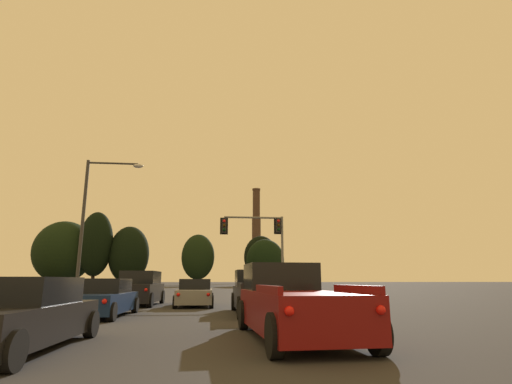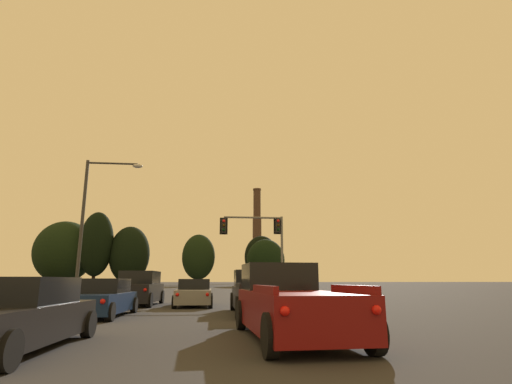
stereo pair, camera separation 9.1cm
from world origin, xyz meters
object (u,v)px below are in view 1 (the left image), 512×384
Objects in this scene: pickup_truck_right_lane_second at (259,294)px; traffic_light_overhead_right at (262,236)px; sedan_left_lane_third at (18,316)px; sedan_left_lane_second at (103,299)px; street_lamp at (93,213)px; suv_left_lane_front at (140,289)px; pickup_truck_right_lane_third at (293,304)px; smokestack at (256,245)px; sedan_center_lane_front at (195,293)px.

pickup_truck_right_lane_second is 0.92× the size of traffic_light_overhead_right.
sedan_left_lane_second is at bearing 93.76° from sedan_left_lane_third.
street_lamp is at bearing 140.39° from pickup_truck_right_lane_second.
suv_left_lane_front is (-0.10, 14.68, 0.23)m from sedan_left_lane_third.
pickup_truck_right_lane_third is 8.90m from sedan_left_lane_second.
traffic_light_overhead_right is (7.79, 12.72, 3.90)m from sedan_left_lane_second.
sedan_left_lane_third is at bearing -97.94° from smokestack.
traffic_light_overhead_right is at bearing 71.23° from sedan_left_lane_third.
traffic_light_overhead_right is at bearing 59.76° from sedan_left_lane_second.
pickup_truck_right_lane_second is at bearing -97.67° from traffic_light_overhead_right.
traffic_light_overhead_right reaches higher than pickup_truck_right_lane_second.
pickup_truck_right_lane_third is (-0.05, -7.29, 0.00)m from pickup_truck_right_lane_second.
pickup_truck_right_lane_second is at bearing 86.97° from pickup_truck_right_lane_third.
traffic_light_overhead_right is 11.72m from street_lamp.
suv_left_lane_front is 0.57× the size of street_lamp.
street_lamp is at bearing -100.07° from smokestack.
smokestack is (23.80, 160.54, 15.96)m from sedan_left_lane_second.
sedan_left_lane_third is 170.58m from smokestack.
sedan_left_lane_third is at bearing -170.86° from pickup_truck_right_lane_third.
sedan_center_lane_front is at bearing -15.11° from suv_left_lane_front.
sedan_left_lane_second is 0.95× the size of suv_left_lane_front.
pickup_truck_right_lane_third is 18.33m from street_lamp.
sedan_left_lane_third is (-5.86, -8.50, -0.14)m from pickup_truck_right_lane_second.
suv_left_lane_front reaches higher than pickup_truck_right_lane_third.
pickup_truck_right_lane_third is 1.18× the size of sedan_left_lane_third.
suv_left_lane_front reaches higher than sedan_left_lane_second.
pickup_truck_right_lane_second is 161.44m from smokestack.
sedan_left_lane_third is 0.54× the size of street_lamp.
smokestack reaches higher than sedan_center_lane_front.
traffic_light_overhead_right is 0.14× the size of smokestack.
street_lamp reaches higher than sedan_center_lane_front.
street_lamp is (-6.47, 2.59, 4.71)m from sedan_center_lane_front.
suv_left_lane_front reaches higher than pickup_truck_right_lane_second.
suv_left_lane_front is at bearing 91.72° from sedan_left_lane_third.
smokestack is at bearing 81.31° from pickup_truck_right_lane_third.
street_lamp is (-3.17, 8.66, 4.71)m from sedan_left_lane_second.
traffic_light_overhead_right is (1.65, 19.17, 3.76)m from pickup_truck_right_lane_third.
traffic_light_overhead_right is (7.46, 20.39, 3.90)m from sedan_left_lane_third.
suv_left_lane_front is (-3.07, 0.95, 0.23)m from sedan_center_lane_front.
sedan_center_lane_front is at bearing 62.73° from sedan_left_lane_second.
street_lamp is 154.67m from smokestack.
sedan_left_lane_third is 1.01× the size of sedan_center_lane_front.
smokestack reaches higher than suv_left_lane_front.
sedan_left_lane_second is 163.08m from smokestack.
sedan_left_lane_third is 14.05m from sedan_center_lane_front.
pickup_truck_right_lane_third is 168.67m from smokestack.
sedan_left_lane_third is 0.79× the size of traffic_light_overhead_right.
sedan_left_lane_second is at bearing -98.43° from smokestack.
sedan_center_lane_front is (-2.89, 5.23, -0.14)m from pickup_truck_right_lane_second.
street_lamp is (-9.36, 7.82, 4.57)m from pickup_truck_right_lane_second.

